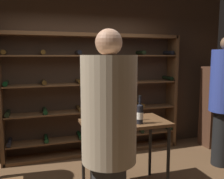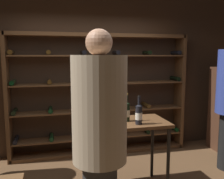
# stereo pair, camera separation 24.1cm
# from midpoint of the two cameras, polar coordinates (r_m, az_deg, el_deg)

# --- Properties ---
(back_wall) EXTENTS (5.90, 0.10, 2.94)m
(back_wall) POSITION_cam_midpoint_polar(r_m,az_deg,el_deg) (4.55, -8.78, 3.85)
(back_wall) COLOR #3D2B1E
(back_wall) RESTS_ON ground
(wine_rack) EXTENTS (3.18, 0.32, 2.15)m
(wine_rack) POSITION_cam_midpoint_polar(r_m,az_deg,el_deg) (4.43, -5.59, -1.40)
(wine_rack) COLOR brown
(wine_rack) RESTS_ON ground
(tasting_table) EXTENTS (1.11, 0.61, 0.94)m
(tasting_table) POSITION_cam_midpoint_polar(r_m,az_deg,el_deg) (3.26, 0.81, -9.27)
(tasting_table) COLOR brown
(tasting_table) RESTS_ON ground
(person_guest_khaki) EXTENTS (0.46, 0.46, 2.07)m
(person_guest_khaki) POSITION_cam_midpoint_polar(r_m,az_deg,el_deg) (4.26, 22.97, -1.31)
(person_guest_khaki) COLOR black
(person_guest_khaki) RESTS_ON ground
(person_host_in_suit) EXTENTS (0.48, 0.48, 2.00)m
(person_host_in_suit) POSITION_cam_midpoint_polar(r_m,az_deg,el_deg) (2.20, -3.89, -10.18)
(person_host_in_suit) COLOR #2B2B2B
(person_host_in_suit) RESTS_ON ground
(display_cabinet) EXTENTS (0.44, 0.36, 1.56)m
(display_cabinet) POSITION_cam_midpoint_polar(r_m,az_deg,el_deg) (5.22, 21.27, -3.71)
(display_cabinet) COLOR #4C2D1E
(display_cabinet) RESTS_ON ground
(wine_bottle_green_slim) EXTENTS (0.09, 0.09, 0.37)m
(wine_bottle_green_slim) POSITION_cam_midpoint_polar(r_m,az_deg,el_deg) (3.21, 1.28, -4.96)
(wine_bottle_green_slim) COLOR black
(wine_bottle_green_slim) RESTS_ON tasting_table
(wine_bottle_gold_foil) EXTENTS (0.09, 0.09, 0.35)m
(wine_bottle_gold_foil) POSITION_cam_midpoint_polar(r_m,az_deg,el_deg) (3.09, 4.17, -5.54)
(wine_bottle_gold_foil) COLOR black
(wine_bottle_gold_foil) RESTS_ON tasting_table
(wine_glass_stemmed_center) EXTENTS (0.08, 0.08, 0.14)m
(wine_glass_stemmed_center) POSITION_cam_midpoint_polar(r_m,az_deg,el_deg) (3.19, -1.44, -5.57)
(wine_glass_stemmed_center) COLOR silver
(wine_glass_stemmed_center) RESTS_ON tasting_table
(wine_glass_stemmed_right) EXTENTS (0.08, 0.08, 0.14)m
(wine_glass_stemmed_right) POSITION_cam_midpoint_polar(r_m,az_deg,el_deg) (2.97, -5.58, -6.81)
(wine_glass_stemmed_right) COLOR silver
(wine_glass_stemmed_right) RESTS_ON tasting_table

